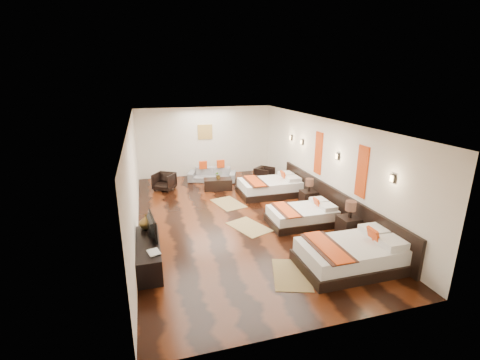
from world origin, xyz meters
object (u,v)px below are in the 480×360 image
object	(u,v)px
bed_far	(270,187)
nightstand_a	(349,225)
bed_near	(351,255)
figurine	(146,221)
tv	(149,227)
coffee_table	(218,184)
table_plant	(218,175)
armchair_right	(264,175)
nightstand_b	(309,197)
sofa	(212,175)
tv_console	(149,254)
book	(148,254)
bed_mid	(303,215)
armchair_left	(164,181)

from	to	relation	value
bed_far	nightstand_a	size ratio (longest dim) A/B	2.16
bed_near	figurine	world-z (taller)	figurine
bed_near	tv	world-z (taller)	tv
coffee_table	table_plant	distance (m)	0.35
armchair_right	nightstand_b	bearing A→B (deg)	-122.64
sofa	armchair_right	bearing A→B (deg)	0.69
bed_far	armchair_right	size ratio (longest dim) A/B	3.27
bed_far	nightstand_a	distance (m)	3.70
bed_far	tv_console	world-z (taller)	bed_far
book	figurine	distance (m)	1.26
bed_mid	armchair_left	size ratio (longest dim) A/B	2.68
bed_far	book	world-z (taller)	bed_far
nightstand_b	armchair_left	world-z (taller)	nightstand_b
bed_near	coffee_table	bearing A→B (deg)	105.56
coffee_table	book	bearing A→B (deg)	-116.25
figurine	sofa	xyz separation A→B (m)	(2.55, 4.97, -0.46)
tv	armchair_left	size ratio (longest dim) A/B	1.24
tv_console	tv	size ratio (longest dim) A/B	2.10
figurine	tv_console	bearing A→B (deg)	-90.00
armchair_left	coffee_table	xyz separation A→B (m)	(1.88, -0.49, -0.12)
nightstand_b	figurine	bearing A→B (deg)	-163.41
bed_far	armchair_left	bearing A→B (deg)	156.48
armchair_left	coffee_table	size ratio (longest dim) A/B	0.69
nightstand_a	nightstand_b	xyz separation A→B (m)	(0.00, 2.21, -0.02)
armchair_left	coffee_table	world-z (taller)	armchair_left
bed_mid	tv_console	size ratio (longest dim) A/B	1.03
sofa	table_plant	world-z (taller)	table_plant
bed_near	tv_console	world-z (taller)	bed_near
tv	armchair_left	distance (m)	4.94
sofa	armchair_left	xyz separation A→B (m)	(-1.88, -0.56, 0.05)
figurine	armchair_right	xyz separation A→B (m)	(4.50, 4.32, -0.43)
bed_near	tv	size ratio (longest dim) A/B	2.59
nightstand_a	table_plant	size ratio (longest dim) A/B	3.40
bed_mid	tv	bearing A→B (deg)	-168.97
bed_mid	coffee_table	bearing A→B (deg)	114.66
nightstand_b	armchair_right	distance (m)	2.88
nightstand_b	tv_console	distance (m)	5.41
tv_console	sofa	size ratio (longest dim) A/B	0.98
coffee_table	tv	bearing A→B (deg)	-119.72
bed_mid	armchair_right	size ratio (longest dim) A/B	2.86
bed_mid	table_plant	bearing A→B (deg)	114.27
bed_near	bed_mid	xyz separation A→B (m)	(-0.00, 2.34, -0.05)
bed_mid	bed_far	size ratio (longest dim) A/B	0.88
bed_mid	book	size ratio (longest dim) A/B	6.14
tv_console	coffee_table	bearing A→B (deg)	61.20
nightstand_a	table_plant	distance (m)	5.24
coffee_table	figurine	bearing A→B (deg)	-123.05
tv	book	world-z (taller)	tv
tv_console	bed_near	bearing A→B (deg)	-16.83
bed_far	sofa	distance (m)	2.66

